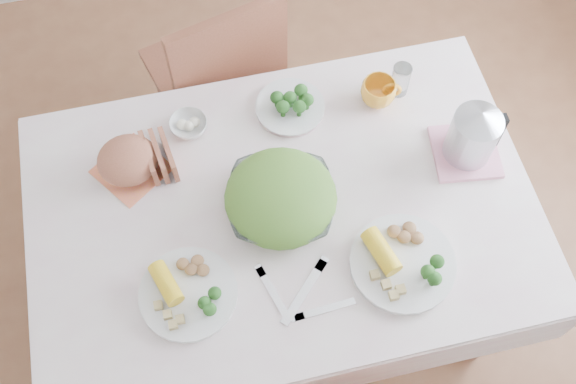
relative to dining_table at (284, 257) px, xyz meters
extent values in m
plane|color=brown|center=(0.00, 0.00, -0.38)|extent=(3.60, 3.60, 0.00)
cube|color=brown|center=(0.00, 0.00, 0.00)|extent=(1.40, 0.90, 0.75)
cube|color=silver|center=(0.00, 0.00, 0.38)|extent=(1.50, 1.00, 0.01)
cube|color=brown|center=(-0.10, 0.77, 0.09)|extent=(0.54, 0.54, 0.97)
imported|color=white|center=(-0.01, 0.00, 0.42)|extent=(0.36, 0.36, 0.08)
cylinder|color=white|center=(-0.31, -0.20, 0.40)|extent=(0.28, 0.28, 0.02)
cylinder|color=white|center=(0.29, -0.25, 0.40)|extent=(0.32, 0.32, 0.03)
cylinder|color=beige|center=(0.10, 0.34, 0.40)|extent=(0.26, 0.26, 0.02)
cube|color=#FA8255|center=(-0.42, 0.23, 0.39)|extent=(0.26, 0.26, 0.00)
ellipsoid|color=brown|center=(-0.42, 0.23, 0.45)|extent=(0.23, 0.23, 0.11)
imported|color=white|center=(-0.23, 0.34, 0.41)|extent=(0.14, 0.14, 0.04)
imported|color=#FFAA28|center=(0.38, 0.31, 0.43)|extent=(0.14, 0.14, 0.09)
cylinder|color=white|center=(0.46, 0.33, 0.45)|extent=(0.07, 0.07, 0.11)
cube|color=pink|center=(0.59, 0.06, 0.40)|extent=(0.22, 0.22, 0.02)
cylinder|color=#B2B5BA|center=(0.59, 0.06, 0.51)|extent=(0.16, 0.16, 0.20)
cube|color=silver|center=(-0.08, -0.26, 0.39)|extent=(0.07, 0.18, 0.00)
cube|color=silver|center=(0.00, -0.27, 0.39)|extent=(0.17, 0.17, 0.00)
cube|color=silver|center=(0.04, -0.33, 0.39)|extent=(0.18, 0.03, 0.00)
camera|label=1|loc=(-0.18, -0.86, 2.18)|focal=42.00mm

